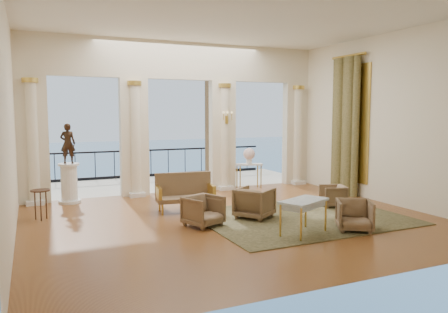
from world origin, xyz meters
name	(u,v)px	position (x,y,z in m)	size (l,w,h in m)	color
floor	(234,220)	(0.00, 0.00, 0.00)	(9.00, 9.00, 0.00)	#441A09
room_walls	(259,89)	(0.00, -1.12, 2.88)	(9.00, 9.00, 9.00)	white
arcade	(180,107)	(0.00, 3.82, 2.58)	(9.00, 0.56, 4.50)	#F7E6C7
terrace	(163,184)	(0.00, 5.80, -0.05)	(10.00, 3.60, 0.10)	beige
balustrade	(151,166)	(0.00, 7.40, 0.41)	(9.00, 0.06, 1.03)	black
palm_tree	(207,68)	(2.00, 6.60, 4.09)	(2.00, 2.00, 4.50)	#4C3823
sea	(62,169)	(0.00, 60.00, -6.00)	(160.00, 160.00, 0.00)	#2E6893
curtain	(345,126)	(4.28, 1.50, 2.02)	(0.33, 1.40, 4.09)	#4D4C24
window_frame	(350,123)	(4.47, 1.50, 2.10)	(0.04, 1.60, 3.40)	gold
wall_sconce	(227,119)	(1.40, 3.51, 2.23)	(0.30, 0.11, 0.33)	gold
rug	(301,217)	(1.50, -0.42, 0.01)	(4.58, 3.56, 0.02)	#2D2F19
armchair_a	(203,209)	(-0.83, -0.20, 0.36)	(0.70, 0.66, 0.72)	#44331F
armchair_b	(355,214)	(1.86, -1.82, 0.35)	(0.69, 0.64, 0.71)	#44331F
armchair_c	(333,195)	(2.92, 0.22, 0.31)	(0.60, 0.56, 0.62)	#44331F
armchair_d	(255,201)	(0.50, -0.02, 0.39)	(0.76, 0.71, 0.78)	#44331F
settee	(185,192)	(-0.72, 1.37, 0.46)	(1.48, 0.77, 0.94)	#44331F
game_table	(304,203)	(0.75, -1.63, 0.63)	(1.16, 0.93, 0.70)	#8EA2B1
pedestal	(69,184)	(-3.25, 3.50, 0.51)	(0.58, 0.58, 1.07)	silver
statue	(68,143)	(-3.25, 3.50, 1.61)	(0.39, 0.26, 1.07)	black
console_table	(249,168)	(2.20, 3.55, 0.66)	(0.90, 0.58, 0.80)	silver
urn	(249,155)	(2.20, 3.55, 1.08)	(0.37, 0.37, 0.50)	white
side_table	(40,194)	(-4.00, 1.80, 0.59)	(0.42, 0.42, 0.69)	black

